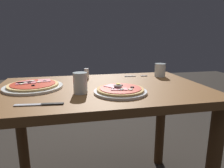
{
  "coord_description": "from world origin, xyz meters",
  "views": [
    {
      "loc": [
        -0.18,
        -1.07,
        1.01
      ],
      "look_at": [
        0.04,
        -0.07,
        0.77
      ],
      "focal_mm": 32.89,
      "sensor_mm": 36.0,
      "label": 1
    }
  ],
  "objects": [
    {
      "name": "pizza_foreground",
      "position": [
        0.07,
        -0.14,
        0.75
      ],
      "size": [
        0.26,
        0.26,
        0.05
      ],
      "color": "white",
      "rests_on": "dining_table"
    },
    {
      "name": "dining_table",
      "position": [
        0.0,
        0.0,
        0.61
      ],
      "size": [
        1.13,
        0.72,
        0.74
      ],
      "color": "brown",
      "rests_on": "ground"
    },
    {
      "name": "salt_shaker",
      "position": [
        -0.06,
        0.23,
        0.77
      ],
      "size": [
        0.03,
        0.03,
        0.07
      ],
      "color": "white",
      "rests_on": "dining_table"
    },
    {
      "name": "fork",
      "position": [
        0.26,
        0.24,
        0.74
      ],
      "size": [
        0.16,
        0.03,
        0.0
      ],
      "color": "silver",
      "rests_on": "dining_table"
    },
    {
      "name": "knife",
      "position": [
        -0.28,
        -0.24,
        0.74
      ],
      "size": [
        0.2,
        0.04,
        0.01
      ],
      "color": "silver",
      "rests_on": "dining_table"
    },
    {
      "name": "pizza_across_left",
      "position": [
        -0.36,
        0.05,
        0.75
      ],
      "size": [
        0.31,
        0.31,
        0.03
      ],
      "color": "white",
      "rests_on": "dining_table"
    },
    {
      "name": "water_glass_near",
      "position": [
        0.43,
        0.2,
        0.77
      ],
      "size": [
        0.07,
        0.07,
        0.09
      ],
      "color": "silver",
      "rests_on": "dining_table"
    },
    {
      "name": "water_glass_far",
      "position": [
        -0.12,
        -0.1,
        0.78
      ],
      "size": [
        0.07,
        0.07,
        0.1
      ],
      "color": "silver",
      "rests_on": "dining_table"
    }
  ]
}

